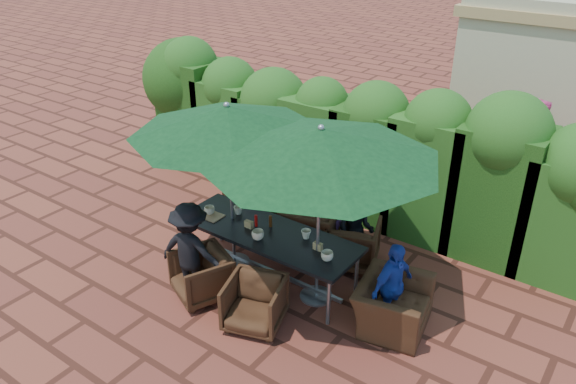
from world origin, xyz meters
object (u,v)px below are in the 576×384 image
Objects in this scene: chair_far_left at (256,209)px; umbrella_left at (227,120)px; umbrella_right at (321,144)px; chair_end_right at (393,298)px; chair_near_right at (255,301)px; chair_far_right at (352,241)px; dining_table at (268,236)px; chair_far_mid at (314,224)px; chair_near_left at (201,273)px.

umbrella_left is at bearing 126.36° from chair_far_left.
umbrella_right is 3.09× the size of chair_end_right.
umbrella_right is 2.09m from chair_near_right.
chair_far_right is at bearing -159.10° from chair_far_left.
umbrella_left reaches higher than chair_end_right.
dining_table is 2.74× the size of chair_end_right.
chair_far_left is 0.91× the size of chair_far_mid.
umbrella_left reaches higher than chair_near_left.
chair_end_right is (1.08, -0.90, 0.04)m from chair_far_right.
chair_near_left is (-0.47, -0.84, -0.32)m from dining_table.
dining_table reaches higher than chair_near_right.
dining_table is at bearing 0.21° from umbrella_left.
dining_table is 1.29m from chair_far_right.
chair_far_right is at bearing 35.34° from umbrella_left.
umbrella_left reaches higher than chair_near_right.
chair_far_mid is (-0.68, 0.96, -1.78)m from umbrella_right.
dining_table is at bearing 31.91° from chair_far_right.
chair_near_left is (-0.58, -1.82, -0.08)m from chair_far_mid.
umbrella_right is 2.66m from chair_far_left.
dining_table is 1.73m from umbrella_right.
dining_table is 1.01m from chair_far_mid.
umbrella_right reaches higher than dining_table.
chair_far_mid is (0.73, 0.98, -1.78)m from umbrella_left.
chair_far_right is at bearing 169.70° from chair_far_mid.
umbrella_right is at bearing 51.93° from chair_near_right.
chair_far_left is at bearing -7.10° from chair_far_mid.
chair_end_right is at bearing 2.85° from dining_table.
chair_far_left is at bearing -17.08° from chair_far_right.
dining_table is at bearing -178.78° from umbrella_right.
chair_near_right is at bearing 21.75° from chair_near_left.
chair_near_left is at bearing 159.26° from chair_near_right.
chair_end_right is (1.39, 0.98, 0.06)m from chair_near_right.
chair_far_right is 2.21m from chair_near_left.
umbrella_right is 3.39× the size of chair_far_mid.
chair_far_left is (-0.92, 0.90, -0.29)m from dining_table.
chair_far_left is (-0.30, 0.90, -1.82)m from umbrella_left.
chair_near_right is 0.74× the size of chair_end_right.
chair_near_left is 2.51m from chair_end_right.
chair_far_mid is at bearing 96.67° from chair_near_left.
chair_far_right is at bearing 62.49° from chair_near_right.
umbrella_left is 1.42m from umbrella_right.
umbrella_left is 3.01× the size of chair_far_mid.
chair_far_left is at bearing 135.67° from dining_table.
dining_table is 3.69× the size of chair_near_right.
chair_far_right is (1.40, 0.99, -1.84)m from umbrella_left.
chair_far_right is 1.90m from chair_near_right.
chair_far_mid is (1.04, 0.08, 0.04)m from chair_far_left.
dining_table is at bearing 153.64° from chair_far_left.
chair_far_left reaches higher than dining_table.
dining_table is 1.00× the size of umbrella_left.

